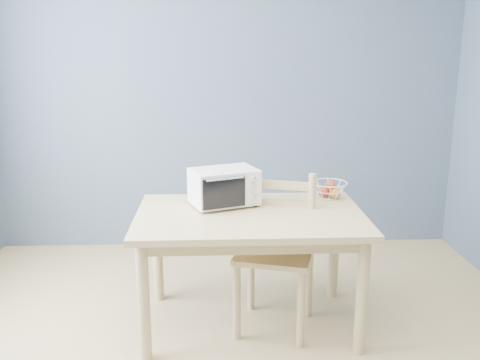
{
  "coord_description": "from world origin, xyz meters",
  "views": [
    {
      "loc": [
        -0.09,
        -2.34,
        1.76
      ],
      "look_at": [
        0.06,
        0.91,
        0.93
      ],
      "focal_mm": 40.0,
      "sensor_mm": 36.0,
      "label": 1
    }
  ],
  "objects_px": {
    "toaster_oven": "(222,187)",
    "fruit_basket": "(329,189)",
    "dining_table": "(250,229)",
    "dining_chair": "(276,254)"
  },
  "relations": [
    {
      "from": "toaster_oven",
      "to": "fruit_basket",
      "type": "bearing_deg",
      "value": -9.54
    },
    {
      "from": "fruit_basket",
      "to": "dining_table",
      "type": "bearing_deg",
      "value": -151.08
    },
    {
      "from": "dining_table",
      "to": "toaster_oven",
      "type": "distance_m",
      "value": 0.33
    },
    {
      "from": "dining_table",
      "to": "fruit_basket",
      "type": "distance_m",
      "value": 0.65
    },
    {
      "from": "fruit_basket",
      "to": "dining_chair",
      "type": "relative_size",
      "value": 0.28
    },
    {
      "from": "fruit_basket",
      "to": "dining_chair",
      "type": "bearing_deg",
      "value": -141.33
    },
    {
      "from": "dining_table",
      "to": "toaster_oven",
      "type": "xyz_separation_m",
      "value": [
        -0.17,
        0.16,
        0.23
      ]
    },
    {
      "from": "dining_table",
      "to": "toaster_oven",
      "type": "relative_size",
      "value": 2.93
    },
    {
      "from": "dining_table",
      "to": "dining_chair",
      "type": "distance_m",
      "value": 0.24
    },
    {
      "from": "toaster_oven",
      "to": "dining_chair",
      "type": "height_order",
      "value": "toaster_oven"
    }
  ]
}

